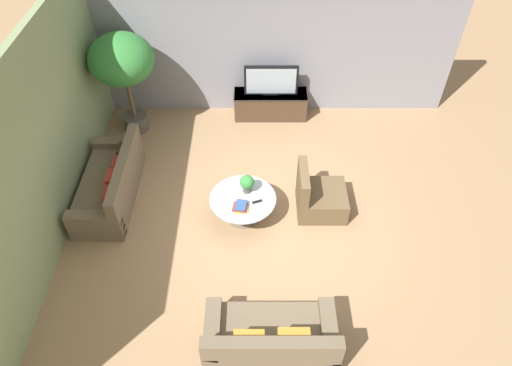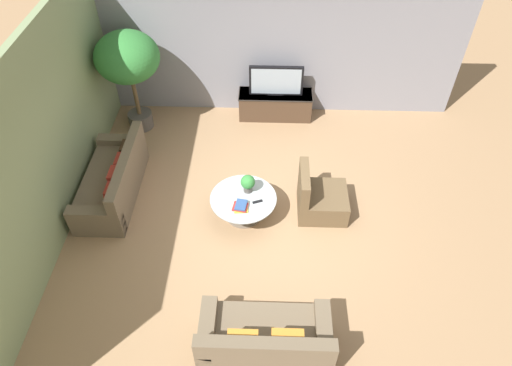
# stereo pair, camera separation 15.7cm
# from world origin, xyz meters

# --- Properties ---
(ground_plane) EXTENTS (24.00, 24.00, 0.00)m
(ground_plane) POSITION_xyz_m (0.00, 0.00, 0.00)
(ground_plane) COLOR #9E7A56
(back_wall_stone) EXTENTS (7.40, 0.12, 3.00)m
(back_wall_stone) POSITION_xyz_m (0.00, 3.26, 1.50)
(back_wall_stone) COLOR gray
(back_wall_stone) RESTS_ON ground
(side_wall_left) EXTENTS (0.12, 7.40, 3.00)m
(side_wall_left) POSITION_xyz_m (-3.26, 0.20, 1.50)
(side_wall_left) COLOR gray
(side_wall_left) RESTS_ON ground
(media_console) EXTENTS (1.49, 0.50, 0.55)m
(media_console) POSITION_xyz_m (0.11, 2.94, 0.28)
(media_console) COLOR #473323
(media_console) RESTS_ON ground
(television) EXTENTS (1.06, 0.13, 0.61)m
(television) POSITION_xyz_m (0.11, 2.94, 0.85)
(television) COLOR black
(television) RESTS_ON media_console
(coffee_table) EXTENTS (1.07, 1.07, 0.42)m
(coffee_table) POSITION_xyz_m (-0.39, 0.17, 0.29)
(coffee_table) COLOR #756656
(coffee_table) RESTS_ON ground
(couch_by_wall) EXTENTS (0.84, 1.96, 0.84)m
(couch_by_wall) POSITION_xyz_m (-2.63, 0.60, 0.29)
(couch_by_wall) COLOR brown
(couch_by_wall) RESTS_ON ground
(couch_near_entry) EXTENTS (1.66, 0.84, 0.84)m
(couch_near_entry) POSITION_xyz_m (-0.00, -2.16, 0.29)
(couch_near_entry) COLOR brown
(couch_near_entry) RESTS_ON ground
(armchair_wicker) EXTENTS (0.80, 0.76, 0.86)m
(armchair_wicker) POSITION_xyz_m (0.85, 0.33, 0.27)
(armchair_wicker) COLOR brown
(armchair_wicker) RESTS_ON ground
(potted_palm_tall) EXTENTS (1.18, 1.18, 2.02)m
(potted_palm_tall) POSITION_xyz_m (-2.59, 2.51, 1.48)
(potted_palm_tall) COLOR #514C47
(potted_palm_tall) RESTS_ON ground
(potted_plant_tabletop) EXTENTS (0.23, 0.23, 0.32)m
(potted_plant_tabletop) POSITION_xyz_m (-0.33, 0.34, 0.60)
(potted_plant_tabletop) COLOR #514C47
(potted_plant_tabletop) RESTS_ON coffee_table
(book_stack) EXTENTS (0.26, 0.26, 0.07)m
(book_stack) POSITION_xyz_m (-0.42, -0.04, 0.45)
(book_stack) COLOR gold
(book_stack) RESTS_ON coffee_table
(remote_black) EXTENTS (0.16, 0.09, 0.02)m
(remote_black) POSITION_xyz_m (-0.17, 0.09, 0.43)
(remote_black) COLOR black
(remote_black) RESTS_ON coffee_table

